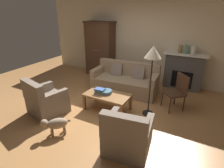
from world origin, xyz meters
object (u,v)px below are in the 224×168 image
object	(u,v)px
armchair_near_left	(46,101)
side_chair_wooden	(177,90)
armoire	(100,49)
mantel_vase_bronze	(180,49)
couch	(125,81)
mantel_vase_jade	(187,50)
armchair_near_right	(127,136)
book_stack	(100,91)
coffee_table	(107,96)
fruit_bowl	(106,92)
fireplace	(183,71)
mantel_vase_cream	(194,50)
dog	(56,124)
floor_lamp	(153,56)

from	to	relation	value
armchair_near_left	side_chair_wooden	xyz separation A→B (m)	(2.70, 1.70, 0.20)
armoire	mantel_vase_bronze	bearing A→B (deg)	1.24
armoire	couch	xyz separation A→B (m)	(1.47, -0.99, -0.65)
mantel_vase_jade	armchair_near_right	xyz separation A→B (m)	(-0.41, -3.32, -0.92)
book_stack	couch	bearing A→B (deg)	84.46
coffee_table	mantel_vase_bronze	world-z (taller)	mantel_vase_bronze
book_stack	armchair_near_right	bearing A→B (deg)	-40.94
mantel_vase_bronze	armchair_near_left	size ratio (longest dim) A/B	0.25
fruit_bowl	armchair_near_left	bearing A→B (deg)	-143.10
side_chair_wooden	fireplace	bearing A→B (deg)	92.80
mantel_vase_cream	dog	distance (m)	4.23
fruit_bowl	book_stack	distance (m)	0.15
couch	side_chair_wooden	world-z (taller)	side_chair_wooden
book_stack	mantel_vase_bronze	xyz separation A→B (m)	(1.42, 2.29, 0.75)
book_stack	armoire	bearing A→B (deg)	121.27
coffee_table	mantel_vase_jade	distance (m)	2.80
coffee_table	side_chair_wooden	world-z (taller)	side_chair_wooden
mantel_vase_cream	side_chair_wooden	size ratio (longest dim) A/B	0.27
coffee_table	dog	xyz separation A→B (m)	(-0.42, -1.33, -0.12)
fireplace	mantel_vase_cream	world-z (taller)	mantel_vase_cream
mantel_vase_bronze	armchair_near_left	xyz separation A→B (m)	(-2.45, -3.08, -0.92)
mantel_vase_cream	side_chair_wooden	world-z (taller)	mantel_vase_cream
mantel_vase_jade	floor_lamp	distance (m)	2.02
mantel_vase_jade	floor_lamp	world-z (taller)	floor_lamp
fruit_bowl	armchair_near_left	world-z (taller)	armchair_near_left
fireplace	mantel_vase_jade	xyz separation A→B (m)	(-0.00, -0.02, 0.67)
armoire	dog	distance (m)	3.76
fireplace	couch	xyz separation A→B (m)	(-1.48, -1.06, -0.25)
armchair_near_left	dog	size ratio (longest dim) A/B	1.99
fireplace	armchair_near_right	size ratio (longest dim) A/B	1.43
fruit_bowl	book_stack	xyz separation A→B (m)	(-0.13, -0.08, 0.03)
couch	mantel_vase_jade	size ratio (longest dim) A/B	8.52
book_stack	mantel_vase_bronze	world-z (taller)	mantel_vase_bronze
mantel_vase_cream	dog	xyz separation A→B (m)	(-2.02, -3.58, -1.00)
side_chair_wooden	floor_lamp	size ratio (longest dim) A/B	0.55
fireplace	mantel_vase_jade	size ratio (longest dim) A/B	5.45
fireplace	coffee_table	bearing A→B (deg)	-122.12
coffee_table	fruit_bowl	world-z (taller)	fruit_bowl
fireplace	armchair_near_right	world-z (taller)	fireplace
couch	mantel_vase_cream	distance (m)	2.17
dog	mantel_vase_jade	bearing A→B (deg)	62.78
floor_lamp	dog	distance (m)	2.43
book_stack	mantel_vase_jade	world-z (taller)	mantel_vase_jade
couch	mantel_vase_bronze	world-z (taller)	mantel_vase_bronze
couch	book_stack	bearing A→B (deg)	-95.54
armoire	dog	size ratio (longest dim) A/B	4.15
coffee_table	mantel_vase_cream	size ratio (longest dim) A/B	4.56
mantel_vase_jade	mantel_vase_cream	distance (m)	0.18
fireplace	mantel_vase_cream	size ratio (longest dim) A/B	5.22
fireplace	mantel_vase_bronze	xyz separation A→B (m)	(-0.18, -0.02, 0.67)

